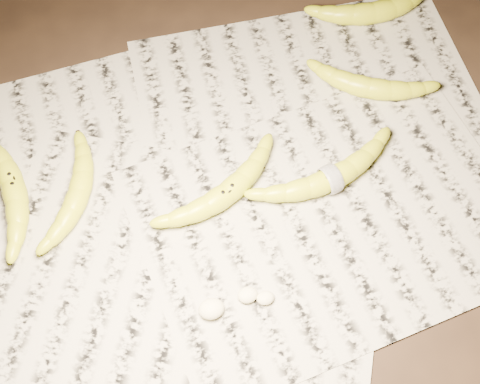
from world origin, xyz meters
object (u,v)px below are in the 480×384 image
object	(u,v)px
banana_left_a	(12,184)
banana_taped	(331,178)
banana_center	(227,192)
banana_upper_b	(373,11)
banana_left_b	(78,192)
banana_upper_a	(370,86)

from	to	relation	value
banana_left_a	banana_taped	size ratio (longest dim) A/B	0.96
banana_center	banana_upper_b	bearing A→B (deg)	13.93
banana_left_a	banana_taped	xyz separation A→B (m)	(0.46, -0.12, -0.00)
banana_left_a	banana_left_b	size ratio (longest dim) A/B	1.19
banana_left_b	banana_taped	world-z (taller)	banana_taped
banana_upper_b	banana_taped	bearing A→B (deg)	-118.04
banana_left_a	banana_upper_a	xyz separation A→B (m)	(0.58, 0.03, -0.00)
banana_left_a	banana_upper_b	world-z (taller)	banana_upper_b
banana_left_b	banana_upper_b	distance (m)	0.59
banana_left_b	banana_center	size ratio (longest dim) A/B	0.89
banana_left_a	banana_upper_b	distance (m)	0.67
banana_left_b	banana_taped	xyz separation A→B (m)	(0.37, -0.08, 0.00)
banana_center	banana_taped	size ratio (longest dim) A/B	0.91
banana_center	banana_upper_a	size ratio (longest dim) A/B	1.08
banana_left_b	banana_left_a	bearing A→B (deg)	91.76
banana_center	banana_taped	xyz separation A→B (m)	(0.16, -0.02, -0.00)
banana_left_a	banana_center	size ratio (longest dim) A/B	1.05
banana_taped	banana_upper_b	world-z (taller)	banana_upper_b
banana_upper_b	banana_upper_a	bearing A→B (deg)	-109.30
banana_left_b	banana_upper_b	world-z (taller)	banana_upper_b
banana_left_a	banana_upper_a	world-z (taller)	banana_left_a
banana_taped	banana_upper_a	distance (m)	0.19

